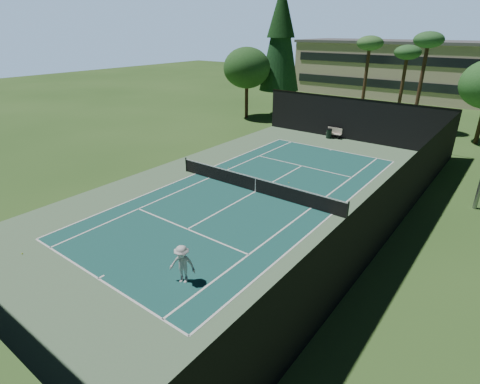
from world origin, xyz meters
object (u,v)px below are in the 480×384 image
at_px(trash_bin, 329,134).
at_px(park_bench, 334,133).
at_px(tennis_net, 255,184).
at_px(tennis_ball_b, 228,168).
at_px(player, 182,264).
at_px(tennis_ball_c, 289,183).
at_px(tennis_ball_a, 22,254).
at_px(tennis_ball_d, 217,164).

bearing_deg(trash_bin, park_bench, 49.02).
bearing_deg(park_bench, tennis_net, -84.56).
bearing_deg(park_bench, tennis_ball_b, -102.27).
xyz_separation_m(player, tennis_ball_c, (-2.09, 12.43, -0.85)).
relative_size(tennis_ball_a, tennis_ball_d, 1.16).
bearing_deg(tennis_ball_a, tennis_ball_b, 88.99).
bearing_deg(tennis_ball_b, tennis_ball_c, 1.49).
relative_size(player, park_bench, 1.18).
height_order(tennis_net, trash_bin, tennis_net).
bearing_deg(tennis_ball_d, trash_bin, 73.55).
height_order(player, trash_bin, player).
xyz_separation_m(tennis_ball_b, tennis_ball_c, (5.36, 0.14, 0.00)).
relative_size(tennis_ball_b, tennis_ball_d, 0.94).
distance_m(tennis_net, tennis_ball_c, 2.90).
distance_m(tennis_ball_c, park_bench, 13.26).
bearing_deg(player, trash_bin, 77.50).
height_order(player, tennis_ball_a, player).
relative_size(tennis_ball_b, tennis_ball_c, 0.89).
height_order(tennis_ball_b, tennis_ball_d, tennis_ball_d).
xyz_separation_m(tennis_ball_c, tennis_ball_d, (-6.60, -0.06, -0.00)).
distance_m(tennis_ball_d, trash_bin, 13.21).
height_order(tennis_ball_d, trash_bin, trash_bin).
bearing_deg(trash_bin, tennis_ball_a, -95.60).
xyz_separation_m(tennis_ball_a, trash_bin, (2.77, 28.24, 0.44)).
relative_size(player, tennis_ball_b, 29.88).
relative_size(tennis_ball_a, tennis_ball_b, 1.23).
xyz_separation_m(tennis_ball_d, park_bench, (4.10, 13.08, 0.52)).
bearing_deg(tennis_ball_b, player, -58.78).
xyz_separation_m(tennis_ball_a, tennis_ball_c, (5.63, 15.64, -0.00)).
height_order(player, tennis_ball_b, player).
relative_size(player, tennis_ball_c, 26.50).
relative_size(tennis_ball_a, tennis_ball_c, 1.09).
distance_m(player, tennis_ball_c, 12.63).
relative_size(tennis_ball_c, park_bench, 0.04).
xyz_separation_m(player, trash_bin, (-4.95, 25.03, -0.41)).
bearing_deg(park_bench, player, -79.78).
bearing_deg(tennis_ball_a, tennis_ball_c, 70.20).
bearing_deg(player, tennis_ball_c, 75.86).
xyz_separation_m(player, tennis_ball_a, (-7.72, -3.21, -0.85)).
relative_size(player, trash_bin, 1.88).
distance_m(tennis_ball_a, tennis_ball_b, 15.50).
bearing_deg(tennis_ball_d, tennis_ball_b, -3.67).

